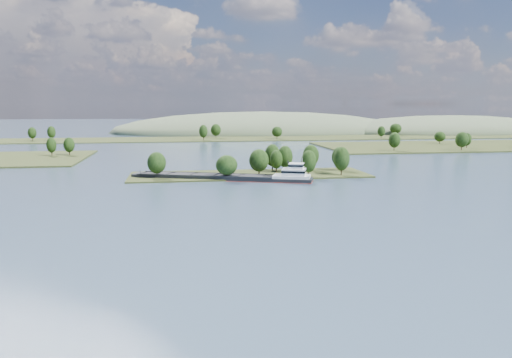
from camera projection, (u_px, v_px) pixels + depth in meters
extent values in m
plane|color=#384861|center=(278.00, 203.00, 152.19)|extent=(1800.00, 1800.00, 0.00)
cube|color=#2B3417|center=(250.00, 175.00, 210.80)|extent=(100.00, 30.00, 1.20)
cylinder|color=black|center=(309.00, 172.00, 202.76)|extent=(0.50, 0.50, 3.56)
ellipsoid|color=black|center=(309.00, 161.00, 202.08)|extent=(6.23, 6.23, 9.16)
cylinder|color=black|center=(272.00, 166.00, 221.34)|extent=(0.50, 0.50, 3.86)
ellipsoid|color=black|center=(272.00, 155.00, 220.61)|extent=(7.04, 7.04, 9.92)
cylinder|color=black|center=(259.00, 171.00, 204.99)|extent=(0.50, 0.50, 3.63)
ellipsoid|color=black|center=(259.00, 160.00, 204.30)|extent=(8.18, 8.18, 9.32)
cylinder|color=black|center=(276.00, 169.00, 215.56)|extent=(0.50, 0.50, 3.18)
ellipsoid|color=black|center=(276.00, 159.00, 214.95)|extent=(5.62, 5.62, 8.17)
cylinder|color=black|center=(227.00, 175.00, 196.61)|extent=(0.50, 0.50, 3.09)
ellipsoid|color=black|center=(227.00, 165.00, 196.03)|extent=(8.63, 8.63, 7.95)
cylinder|color=black|center=(157.00, 173.00, 199.69)|extent=(0.50, 0.50, 3.41)
ellipsoid|color=black|center=(157.00, 163.00, 199.04)|extent=(7.49, 7.49, 8.77)
cylinder|color=black|center=(285.00, 167.00, 217.85)|extent=(0.50, 0.50, 3.72)
ellipsoid|color=black|center=(285.00, 157.00, 217.15)|extent=(6.85, 6.85, 9.57)
cylinder|color=black|center=(339.00, 166.00, 221.98)|extent=(0.50, 0.50, 3.42)
ellipsoid|color=black|center=(339.00, 157.00, 221.33)|extent=(6.91, 6.91, 8.80)
cylinder|color=black|center=(341.00, 170.00, 207.16)|extent=(0.50, 0.50, 3.87)
ellipsoid|color=black|center=(342.00, 159.00, 206.42)|extent=(6.82, 6.82, 9.95)
cylinder|color=black|center=(311.00, 166.00, 222.33)|extent=(0.50, 0.50, 3.75)
ellipsoid|color=black|center=(311.00, 155.00, 221.62)|extent=(7.31, 7.31, 9.64)
cylinder|color=black|center=(69.00, 152.00, 285.77)|extent=(0.50, 0.50, 3.35)
ellipsoid|color=black|center=(69.00, 145.00, 285.14)|extent=(6.29, 6.29, 8.62)
cylinder|color=black|center=(52.00, 153.00, 283.10)|extent=(0.50, 0.50, 3.40)
ellipsoid|color=black|center=(51.00, 145.00, 282.45)|extent=(5.50, 5.50, 8.74)
cylinder|color=black|center=(394.00, 148.00, 312.63)|extent=(0.50, 0.50, 3.79)
ellipsoid|color=black|center=(394.00, 140.00, 311.91)|extent=(7.28, 7.28, 9.74)
cylinder|color=black|center=(461.00, 147.00, 316.19)|extent=(0.50, 0.50, 3.81)
ellipsoid|color=black|center=(462.00, 140.00, 315.47)|extent=(8.26, 8.26, 9.79)
cylinder|color=black|center=(467.00, 146.00, 332.29)|extent=(0.50, 0.50, 3.27)
ellipsoid|color=black|center=(467.00, 139.00, 331.67)|extent=(5.88, 5.88, 8.41)
cylinder|color=black|center=(440.00, 142.00, 368.56)|extent=(0.50, 0.50, 2.94)
ellipsoid|color=black|center=(440.00, 137.00, 368.00)|extent=(8.17, 8.17, 7.57)
cube|color=#2B3417|center=(213.00, 139.00, 425.69)|extent=(900.00, 60.00, 1.20)
cylinder|color=black|center=(33.00, 138.00, 400.26)|extent=(0.50, 0.50, 3.59)
ellipsoid|color=black|center=(32.00, 133.00, 399.58)|extent=(6.72, 6.72, 9.24)
cylinder|color=black|center=(381.00, 136.00, 427.44)|extent=(0.50, 0.50, 3.50)
ellipsoid|color=black|center=(381.00, 131.00, 426.78)|extent=(6.52, 6.52, 8.99)
cylinder|color=black|center=(216.00, 136.00, 429.84)|extent=(0.50, 0.50, 4.04)
ellipsoid|color=black|center=(216.00, 130.00, 429.08)|extent=(8.72, 8.72, 10.38)
cylinder|color=black|center=(395.00, 133.00, 468.14)|extent=(0.50, 0.50, 3.65)
ellipsoid|color=black|center=(396.00, 128.00, 467.44)|extent=(10.91, 10.91, 9.40)
cylinder|color=black|center=(52.00, 138.00, 402.45)|extent=(0.50, 0.50, 3.84)
ellipsoid|color=black|center=(51.00, 132.00, 401.72)|extent=(6.60, 6.60, 9.88)
cylinder|color=black|center=(277.00, 137.00, 423.34)|extent=(0.50, 0.50, 3.39)
ellipsoid|color=black|center=(277.00, 132.00, 422.70)|extent=(8.92, 8.92, 8.73)
cylinder|color=black|center=(203.00, 138.00, 406.97)|extent=(0.50, 0.50, 4.11)
ellipsoid|color=black|center=(203.00, 131.00, 406.19)|extent=(7.06, 7.06, 10.57)
ellipsoid|color=#4B5A3E|center=(451.00, 132.00, 534.02)|extent=(260.00, 140.00, 36.00)
ellipsoid|color=#4B5A3E|center=(262.00, 132.00, 532.59)|extent=(320.00, 160.00, 44.00)
cube|color=black|center=(223.00, 178.00, 199.09)|extent=(70.02, 32.20, 1.96)
cube|color=maroon|center=(223.00, 179.00, 199.15)|extent=(70.25, 32.43, 0.22)
cube|color=black|center=(209.00, 173.00, 204.44)|extent=(52.08, 18.80, 0.71)
cube|color=black|center=(203.00, 176.00, 195.97)|extent=(52.08, 18.80, 0.71)
cube|color=black|center=(206.00, 175.00, 200.22)|extent=(52.96, 25.41, 0.27)
cube|color=black|center=(160.00, 173.00, 203.75)|extent=(9.98, 9.55, 0.31)
cube|color=black|center=(183.00, 174.00, 201.96)|extent=(9.98, 9.55, 0.31)
cube|color=black|center=(206.00, 175.00, 200.18)|extent=(9.98, 9.55, 0.31)
cube|color=black|center=(229.00, 175.00, 198.40)|extent=(9.98, 9.55, 0.31)
cube|color=black|center=(254.00, 176.00, 196.61)|extent=(9.98, 9.55, 0.31)
cube|color=black|center=(138.00, 175.00, 205.60)|extent=(5.19, 8.44, 1.78)
cylinder|color=black|center=(140.00, 172.00, 205.26)|extent=(0.27, 0.27, 1.96)
cube|color=silver|center=(292.00, 176.00, 193.84)|extent=(16.27, 12.81, 1.07)
cube|color=silver|center=(294.00, 172.00, 193.41)|extent=(10.76, 9.68, 2.67)
cube|color=black|center=(294.00, 171.00, 193.36)|extent=(10.99, 9.91, 0.80)
cube|color=silver|center=(296.00, 166.00, 192.90)|extent=(6.81, 6.81, 1.96)
cube|color=black|center=(296.00, 165.00, 192.85)|extent=(7.04, 7.04, 0.71)
cube|color=silver|center=(296.00, 163.00, 192.74)|extent=(7.27, 7.27, 0.18)
cylinder|color=silver|center=(302.00, 161.00, 192.18)|extent=(0.23, 0.23, 2.31)
cylinder|color=black|center=(288.00, 162.00, 195.96)|extent=(0.57, 0.57, 1.07)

